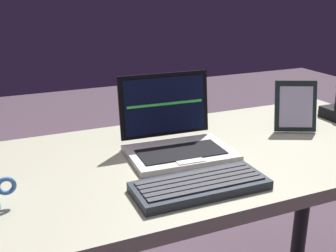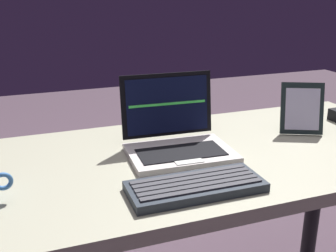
% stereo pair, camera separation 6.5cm
% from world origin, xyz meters
% --- Properties ---
extents(desk, '(1.64, 0.67, 0.76)m').
position_xyz_m(desk, '(0.00, 0.00, 0.65)').
color(desk, gray).
rests_on(desk, ground).
extents(laptop_front, '(0.31, 0.25, 0.22)m').
position_xyz_m(laptop_front, '(-0.00, 0.03, 0.80)').
color(laptop_front, beige).
rests_on(laptop_front, desk).
extents(external_keyboard, '(0.33, 0.14, 0.03)m').
position_xyz_m(external_keyboard, '(-0.04, -0.21, 0.77)').
color(external_keyboard, '#252B34').
rests_on(external_keyboard, desk).
extents(photo_frame, '(0.15, 0.11, 0.17)m').
position_xyz_m(photo_frame, '(0.45, 0.05, 0.84)').
color(photo_frame, black).
rests_on(photo_frame, desk).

